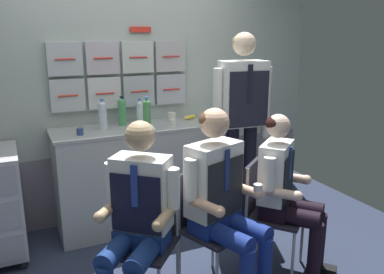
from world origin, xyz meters
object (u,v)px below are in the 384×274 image
at_px(crew_member_left, 137,213).
at_px(crew_member_right, 286,189).
at_px(crew_member_center, 222,194).
at_px(folding_chair_right, 264,203).
at_px(water_bottle_tall, 140,111).
at_px(folding_chair_center, 205,215).
at_px(espresso_cup_small, 173,122).
at_px(snack_banana, 190,117).
at_px(crew_member_standing, 242,113).
at_px(folding_chair_left, 148,228).

distance_m(crew_member_left, crew_member_right, 1.15).
bearing_deg(crew_member_left, crew_member_center, -1.74).
xyz_separation_m(folding_chair_right, water_bottle_tall, (-0.58, 1.25, 0.54)).
bearing_deg(folding_chair_center, water_bottle_tall, 93.30).
bearing_deg(folding_chair_right, espresso_cup_small, 108.82).
height_order(crew_member_left, folding_chair_right, crew_member_left).
bearing_deg(crew_member_left, snack_banana, 53.82).
bearing_deg(espresso_cup_small, folding_chair_center, -99.40).
distance_m(folding_chair_right, snack_banana, 1.29).
distance_m(crew_member_right, water_bottle_tall, 1.59).
distance_m(crew_member_center, water_bottle_tall, 1.45).
bearing_deg(espresso_cup_small, crew_member_standing, -34.41).
distance_m(folding_chair_left, espresso_cup_small, 1.26).
relative_size(folding_chair_left, folding_chair_right, 1.00).
distance_m(folding_chair_center, folding_chair_right, 0.51).
xyz_separation_m(folding_chair_left, crew_member_left, (-0.10, -0.12, 0.18)).
bearing_deg(espresso_cup_small, crew_member_right, -68.41).
distance_m(crew_member_standing, espresso_cup_small, 0.64).
bearing_deg(folding_chair_left, snack_banana, 54.33).
height_order(crew_member_center, crew_member_standing, crew_member_standing).
relative_size(folding_chair_left, crew_member_center, 0.65).
bearing_deg(folding_chair_right, water_bottle_tall, 114.81).
bearing_deg(folding_chair_center, crew_member_left, -166.57).
bearing_deg(snack_banana, folding_chair_right, -86.41).
distance_m(espresso_cup_small, snack_banana, 0.33).
relative_size(crew_member_right, water_bottle_tall, 5.31).
bearing_deg(water_bottle_tall, folding_chair_center, -86.70).
bearing_deg(folding_chair_right, folding_chair_left, -179.47).
height_order(folding_chair_center, espresso_cup_small, espresso_cup_small).
bearing_deg(crew_member_center, crew_member_standing, 51.32).
xyz_separation_m(folding_chair_center, crew_member_right, (0.61, -0.13, 0.15)).
distance_m(folding_chair_right, espresso_cup_small, 1.16).
height_order(folding_chair_right, water_bottle_tall, water_bottle_tall).
xyz_separation_m(crew_member_left, espresso_cup_small, (0.71, 1.13, 0.28)).
distance_m(folding_chair_left, crew_member_center, 0.55).
bearing_deg(crew_member_center, folding_chair_center, 110.44).
height_order(crew_member_left, folding_chair_center, crew_member_left).
distance_m(crew_member_left, crew_member_center, 0.60).
height_order(espresso_cup_small, snack_banana, espresso_cup_small).
bearing_deg(folding_chair_left, crew_member_standing, 30.12).
distance_m(crew_member_center, crew_member_standing, 1.08).
xyz_separation_m(crew_member_left, folding_chair_right, (1.05, 0.13, -0.18)).
bearing_deg(crew_member_right, crew_member_center, -177.75).
xyz_separation_m(crew_member_left, water_bottle_tall, (0.47, 1.38, 0.36)).
bearing_deg(folding_chair_center, folding_chair_right, 0.04).
height_order(folding_chair_left, water_bottle_tall, water_bottle_tall).
xyz_separation_m(crew_member_left, crew_member_right, (1.15, 0.00, -0.03)).
height_order(folding_chair_left, crew_member_right, crew_member_right).
relative_size(folding_chair_center, water_bottle_tall, 3.68).
relative_size(crew_member_standing, water_bottle_tall, 7.78).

